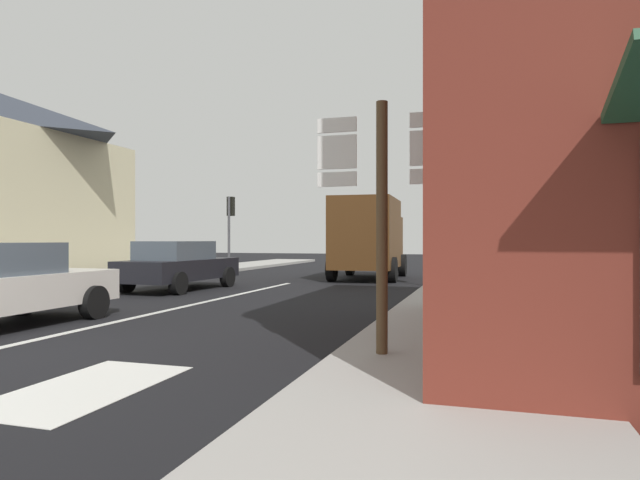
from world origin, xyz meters
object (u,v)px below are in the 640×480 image
object	(u,v)px
delivery_truck	(368,236)
traffic_light_near_right	(437,213)
sedan_far	(179,265)
route_sign_post	(382,208)
traffic_light_far_left	(230,216)

from	to	relation	value
delivery_truck	traffic_light_near_right	xyz separation A→B (m)	(2.79, -2.70, 0.72)
delivery_truck	traffic_light_near_right	distance (m)	3.95
sedan_far	route_sign_post	xyz separation A→B (m)	(7.65, -7.86, 1.15)
traffic_light_near_right	delivery_truck	bearing A→B (deg)	136.01
sedan_far	route_sign_post	size ratio (longest dim) A/B	1.34
route_sign_post	traffic_light_far_left	size ratio (longest dim) A/B	0.91
route_sign_post	sedan_far	bearing A→B (deg)	134.21
route_sign_post	traffic_light_near_right	world-z (taller)	traffic_light_near_right
delivery_truck	traffic_light_far_left	bearing A→B (deg)	158.80
delivery_truck	route_sign_post	xyz separation A→B (m)	(3.08, -13.90, 0.26)
traffic_light_far_left	delivery_truck	bearing A→B (deg)	-21.20
sedan_far	route_sign_post	world-z (taller)	route_sign_post
sedan_far	traffic_light_near_right	size ratio (longest dim) A/B	1.33
sedan_far	traffic_light_far_left	distance (m)	9.42
traffic_light_far_left	traffic_light_near_right	size ratio (longest dim) A/B	1.10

